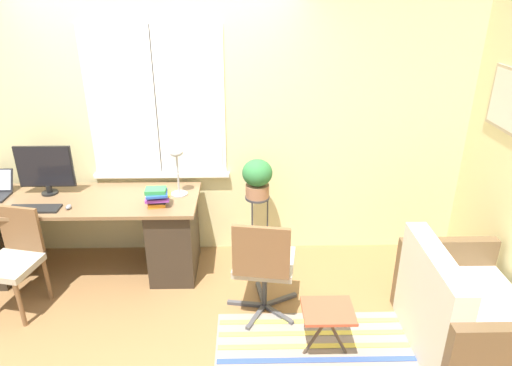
# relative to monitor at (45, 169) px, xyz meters

# --- Properties ---
(ground_plane) EXTENTS (14.00, 14.00, 0.00)m
(ground_plane) POSITION_rel_monitor_xyz_m (1.03, -0.47, -1.01)
(ground_plane) COLOR olive
(wall_back_with_window) EXTENTS (9.00, 0.12, 2.70)m
(wall_back_with_window) POSITION_rel_monitor_xyz_m (1.03, 0.31, 0.35)
(wall_back_with_window) COLOR beige
(wall_back_with_window) RESTS_ON ground_plane
(desk) EXTENTS (2.15, 0.70, 0.76)m
(desk) POSITION_rel_monitor_xyz_m (0.29, -0.12, -0.60)
(desk) COLOR brown
(desk) RESTS_ON ground_plane
(monitor) EXTENTS (0.50, 0.14, 0.46)m
(monitor) POSITION_rel_monitor_xyz_m (0.00, 0.00, 0.00)
(monitor) COLOR black
(monitor) RESTS_ON desk
(keyboard) EXTENTS (0.43, 0.15, 0.02)m
(keyboard) POSITION_rel_monitor_xyz_m (-0.01, -0.33, -0.23)
(keyboard) COLOR black
(keyboard) RESTS_ON desk
(mouse) EXTENTS (0.04, 0.07, 0.04)m
(mouse) POSITION_rel_monitor_xyz_m (0.28, -0.31, -0.23)
(mouse) COLOR slate
(mouse) RESTS_ON desk
(desk_lamp) EXTENTS (0.15, 0.15, 0.44)m
(desk_lamp) POSITION_rel_monitor_xyz_m (1.19, -0.05, 0.07)
(desk_lamp) COLOR #ADADB2
(desk_lamp) RESTS_ON desk
(book_stack) EXTENTS (0.22, 0.20, 0.17)m
(book_stack) POSITION_rel_monitor_xyz_m (1.03, -0.27, -0.16)
(book_stack) COLOR orange
(book_stack) RESTS_ON desk
(desk_chair_wooden) EXTENTS (0.48, 0.49, 0.86)m
(desk_chair_wooden) POSITION_rel_monitor_xyz_m (-0.11, -0.61, -0.54)
(desk_chair_wooden) COLOR brown
(desk_chair_wooden) RESTS_ON ground_plane
(office_chair_swivel) EXTENTS (0.61, 0.61, 0.91)m
(office_chair_swivel) POSITION_rel_monitor_xyz_m (1.93, -0.76, -0.52)
(office_chair_swivel) COLOR #47474C
(office_chair_swivel) RESTS_ON ground_plane
(couch_loveseat) EXTENTS (0.80, 1.10, 0.83)m
(couch_loveseat) POSITION_rel_monitor_xyz_m (3.39, -1.18, -0.72)
(couch_loveseat) COLOR silver
(couch_loveseat) RESTS_ON ground_plane
(plant_stand) EXTENTS (0.23, 0.23, 0.70)m
(plant_stand) POSITION_rel_monitor_xyz_m (1.90, 0.02, -0.41)
(plant_stand) COLOR #333338
(plant_stand) RESTS_ON ground_plane
(potted_plant) EXTENTS (0.28, 0.28, 0.36)m
(potted_plant) POSITION_rel_monitor_xyz_m (1.90, 0.02, -0.10)
(potted_plant) COLOR #9E6B4C
(potted_plant) RESTS_ON plant_stand
(floor_rug_striped) EXTENTS (1.50, 0.63, 0.01)m
(floor_rug_striped) POSITION_rel_monitor_xyz_m (2.31, -1.09, -1.00)
(floor_rug_striped) COLOR gray
(floor_rug_striped) RESTS_ON ground_plane
(folding_stool) EXTENTS (0.37, 0.31, 0.41)m
(folding_stool) POSITION_rel_monitor_xyz_m (2.37, -1.23, -0.64)
(folding_stool) COLOR #B24C33
(folding_stool) RESTS_ON ground_plane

